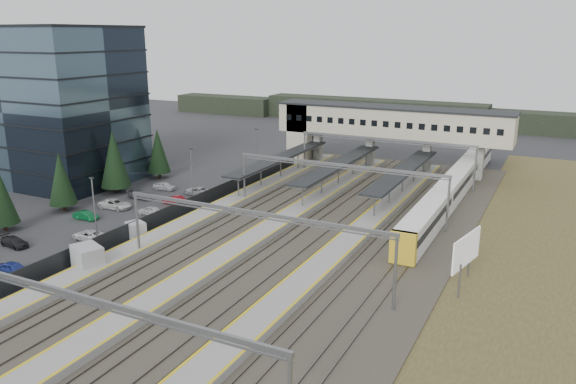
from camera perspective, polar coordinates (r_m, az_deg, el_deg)
The scene contains 15 objects.
ground at distance 67.43m, azimuth -9.07°, elevation -4.43°, with size 220.00×220.00×0.00m, color #2B2B2D.
office_building at distance 97.45m, azimuth -22.82°, elevation 8.16°, with size 24.30×18.30×24.30m.
conifer_row at distance 78.10m, azimuth -24.19°, elevation 0.87°, with size 4.42×49.82×9.50m.
car_park at distance 70.88m, azimuth -21.51°, elevation -3.83°, with size 10.68×44.71×1.29m.
lampposts at distance 71.82m, azimuth -13.85°, elevation 0.19°, with size 0.50×53.25×8.07m.
fence at distance 74.61m, azimuth -10.96°, elevation -1.72°, with size 0.08×90.00×2.00m.
relay_cabin_near at distance 60.14m, azimuth -19.68°, elevation -6.39°, with size 3.84×3.38×2.65m.
relay_cabin_far at distance 68.00m, azimuth -15.19°, elevation -3.76°, with size 2.65×2.47×1.94m.
rail_corridor at distance 66.77m, azimuth -0.01°, elevation -4.17°, with size 34.00×90.00×0.92m.
canopies at distance 85.99m, azimuth 5.18°, elevation 2.86°, with size 23.10×30.00×3.28m.
footbridge at distance 98.90m, azimuth 8.84°, elevation 6.80°, with size 40.40×6.40×11.20m.
gantries at distance 62.18m, azimuth 1.35°, elevation -0.16°, with size 28.40×62.28×7.17m.
train at distance 84.74m, azimuth 16.62°, elevation 0.68°, with size 2.72×56.83×3.42m.
billboard at distance 54.92m, azimuth 17.65°, elevation -5.80°, with size 1.44×6.08×5.30m.
treeline_far at distance 145.42m, azimuth 21.12°, elevation 6.79°, with size 170.00×19.00×7.00m.
Camera 1 is at (37.46, -51.09, 23.10)m, focal length 35.00 mm.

